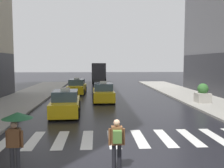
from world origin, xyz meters
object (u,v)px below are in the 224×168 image
(box_truck, at_px, (99,72))
(pedestrian_with_umbrella, at_px, (16,125))
(taxi_second, at_px, (103,93))
(planter_mid_block, at_px, (203,94))
(pedestrian_with_backpack, at_px, (117,140))
(taxi_lead, at_px, (66,104))
(taxi_third, at_px, (77,87))

(box_truck, bearing_deg, pedestrian_with_umbrella, -95.10)
(taxi_second, distance_m, planter_mid_block, 8.55)
(pedestrian_with_backpack, distance_m, planter_mid_block, 14.70)
(taxi_lead, xyz_separation_m, pedestrian_with_umbrella, (-0.45, -8.88, 0.79))
(taxi_lead, relative_size, taxi_second, 1.01)
(taxi_second, bearing_deg, box_truck, 90.33)
(taxi_second, distance_m, taxi_third, 6.18)
(taxi_second, xyz_separation_m, planter_mid_block, (8.23, -2.32, 0.15))
(taxi_second, distance_m, box_truck, 19.46)
(pedestrian_with_umbrella, height_order, pedestrian_with_backpack, pedestrian_with_umbrella)
(pedestrian_with_umbrella, relative_size, planter_mid_block, 1.21)
(box_truck, xyz_separation_m, pedestrian_with_backpack, (0.15, -33.96, -0.88))
(taxi_lead, height_order, taxi_third, same)
(pedestrian_with_backpack, relative_size, planter_mid_block, 1.03)
(taxi_third, xyz_separation_m, pedestrian_with_backpack, (2.83, -20.05, 0.25))
(taxi_lead, height_order, pedestrian_with_umbrella, pedestrian_with_umbrella)
(taxi_lead, xyz_separation_m, taxi_second, (2.70, 5.66, 0.00))
(taxi_lead, bearing_deg, taxi_second, 64.54)
(taxi_lead, relative_size, pedestrian_with_backpack, 2.79)
(taxi_lead, distance_m, box_truck, 25.25)
(taxi_second, relative_size, box_truck, 0.60)
(pedestrian_with_umbrella, distance_m, pedestrian_with_backpack, 3.23)
(box_truck, height_order, pedestrian_with_backpack, box_truck)
(taxi_second, bearing_deg, pedestrian_with_umbrella, -102.20)
(taxi_lead, bearing_deg, pedestrian_with_backpack, -72.84)
(taxi_third, distance_m, pedestrian_with_umbrella, 20.07)
(pedestrian_with_backpack, bearing_deg, pedestrian_with_umbrella, -179.86)
(pedestrian_with_umbrella, height_order, planter_mid_block, pedestrian_with_umbrella)
(taxi_third, relative_size, box_truck, 0.60)
(pedestrian_with_backpack, bearing_deg, box_truck, 90.26)
(taxi_third, distance_m, pedestrian_with_backpack, 20.25)
(taxi_third, bearing_deg, box_truck, 79.11)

